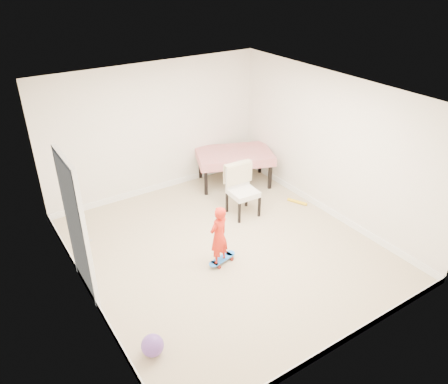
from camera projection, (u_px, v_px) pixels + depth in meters
ground at (226, 248)px, 7.25m from camera, size 5.00×5.00×0.00m
ceiling at (226, 96)px, 6.01m from camera, size 4.50×5.00×0.04m
wall_back at (155, 130)px, 8.45m from camera, size 4.50×0.04×2.60m
wall_front at (349, 265)px, 4.81m from camera, size 4.50×0.04×2.60m
wall_left at (80, 222)px, 5.56m from camera, size 0.04×5.00×2.60m
wall_right at (331, 147)px, 7.69m from camera, size 0.04×5.00×2.60m
door at (77, 229)px, 5.92m from camera, size 0.11×0.94×2.11m
baseboard_back at (160, 186)px, 9.05m from camera, size 4.50×0.02×0.12m
baseboard_front at (336, 345)px, 5.40m from camera, size 4.50×0.02×0.12m
baseboard_left at (93, 297)px, 6.15m from camera, size 0.02×5.00×0.12m
baseboard_right at (324, 208)px, 8.29m from camera, size 0.02×5.00×0.12m
dining_table at (234, 168)px, 9.15m from camera, size 1.77×1.46×0.71m
dining_chair at (243, 191)px, 7.97m from camera, size 0.56×0.64×0.98m
skateboard at (222, 260)px, 6.91m from camera, size 0.56×0.31×0.08m
child at (219, 238)px, 6.65m from camera, size 0.42×0.34×1.00m
balloon at (152, 345)px, 5.28m from camera, size 0.28×0.28×0.28m
foam_toy at (297, 202)px, 8.55m from camera, size 0.23×0.39×0.06m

